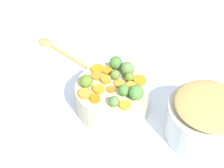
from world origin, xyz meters
name	(u,v)px	position (x,y,z in m)	size (l,w,h in m)	color
tabletop	(104,110)	(0.00, 0.00, 0.01)	(2.40, 2.40, 0.02)	silver
serving_bowl_carrots	(112,97)	(-0.01, -0.02, 0.07)	(0.22, 0.22, 0.09)	#BAB48C
metal_pot	(205,121)	(-0.26, -0.15, 0.07)	(0.22, 0.22, 0.11)	#B5BAB6
stuffing_mound	(211,105)	(-0.26, -0.15, 0.14)	(0.19, 0.19, 0.03)	tan
carrot_slice_0	(97,76)	(0.05, -0.01, 0.12)	(0.03, 0.03, 0.01)	orange
carrot_slice_1	(106,80)	(0.02, -0.02, 0.12)	(0.03, 0.03, 0.01)	orange
carrot_slice_2	(97,69)	(0.07, -0.03, 0.12)	(0.04, 0.04, 0.01)	orange
carrot_slice_3	(140,80)	(-0.05, -0.10, 0.12)	(0.04, 0.04, 0.01)	orange
carrot_slice_4	(98,88)	(0.00, 0.02, 0.12)	(0.03, 0.03, 0.01)	orange
carrot_slice_5	(131,86)	(-0.05, -0.06, 0.12)	(0.03, 0.03, 0.01)	orange
carrot_slice_6	(127,104)	(-0.09, 0.00, 0.11)	(0.03, 0.03, 0.01)	orange
carrot_slice_7	(85,94)	(0.01, 0.06, 0.12)	(0.04, 0.04, 0.01)	orange
carrot_slice_8	(111,89)	(-0.02, -0.01, 0.12)	(0.02, 0.02, 0.01)	orange
carrot_slice_9	(107,71)	(0.05, -0.05, 0.12)	(0.03, 0.03, 0.01)	orange
carrot_slice_10	(120,84)	(-0.02, -0.04, 0.12)	(0.03, 0.03, 0.01)	orange
carrot_slice_11	(95,99)	(-0.02, 0.05, 0.12)	(0.03, 0.03, 0.01)	orange
brussels_sprout_0	(124,90)	(-0.06, -0.03, 0.13)	(0.03, 0.03, 0.03)	#488335
brussels_sprout_1	(129,77)	(-0.03, -0.08, 0.13)	(0.03, 0.03, 0.03)	#5A7829
brussels_sprout_2	(128,68)	(0.00, -0.09, 0.13)	(0.04, 0.04, 0.04)	#5C8141
brussels_sprout_3	(116,63)	(0.04, -0.09, 0.13)	(0.04, 0.04, 0.04)	#457732
brussels_sprout_4	(115,75)	(0.01, -0.05, 0.13)	(0.03, 0.03, 0.03)	olive
brussels_sprout_5	(114,101)	(-0.07, 0.02, 0.13)	(0.03, 0.03, 0.03)	#56773D
brussels_sprout_6	(86,81)	(0.04, 0.03, 0.13)	(0.04, 0.04, 0.04)	#588224
brussels_sprout_7	(136,92)	(-0.09, -0.04, 0.13)	(0.04, 0.04, 0.04)	#4C8539
wooden_spoon	(58,49)	(0.34, -0.05, 0.03)	(0.33, 0.08, 0.01)	tan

